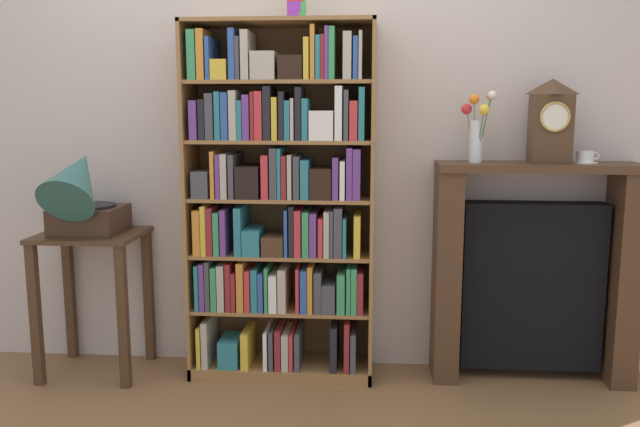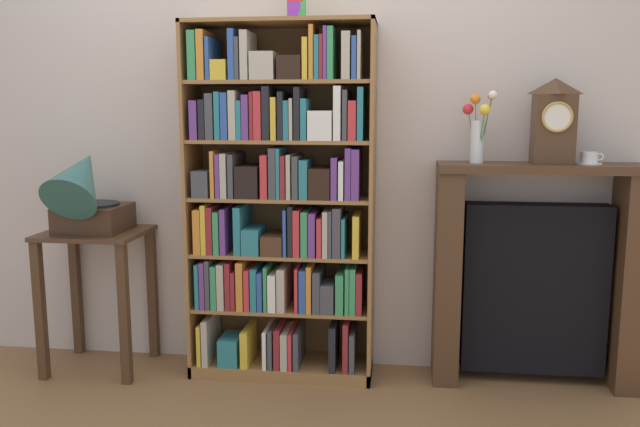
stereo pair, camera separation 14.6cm
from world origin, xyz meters
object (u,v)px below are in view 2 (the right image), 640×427
object	(u,v)px
mantel_clock	(554,121)
flower_vase	(478,127)
teacup_with_saucer	(589,159)
bookshelf	(279,207)
gramophone	(85,192)
fireplace_mantel	(535,277)
side_table_left	(97,270)

from	to	relation	value
mantel_clock	flower_vase	xyz separation A→B (m)	(-0.34, -0.01, -0.03)
teacup_with_saucer	bookshelf	bearing A→B (deg)	-178.86
gramophone	teacup_with_saucer	size ratio (longest dim) A/B	3.92
bookshelf	flower_vase	size ratio (longest dim) A/B	5.20
fireplace_mantel	mantel_clock	world-z (taller)	mantel_clock
mantel_clock	teacup_with_saucer	world-z (taller)	mantel_clock
bookshelf	fireplace_mantel	size ratio (longest dim) A/B	1.61
gramophone	flower_vase	bearing A→B (deg)	4.45
gramophone	mantel_clock	world-z (taller)	mantel_clock
bookshelf	fireplace_mantel	bearing A→B (deg)	2.30
side_table_left	mantel_clock	bearing A→B (deg)	1.92
fireplace_mantel	flower_vase	bearing A→B (deg)	-174.52
teacup_with_saucer	gramophone	bearing A→B (deg)	-176.31
gramophone	fireplace_mantel	size ratio (longest dim) A/B	0.45
side_table_left	mantel_clock	xyz separation A→B (m)	(2.22, 0.07, 0.76)
bookshelf	gramophone	size ratio (longest dim) A/B	3.55
bookshelf	gramophone	distance (m)	0.95
gramophone	fireplace_mantel	xyz separation A→B (m)	(2.18, 0.17, -0.40)
gramophone	fireplace_mantel	distance (m)	2.22
fireplace_mantel	teacup_with_saucer	world-z (taller)	teacup_with_saucer
side_table_left	teacup_with_saucer	world-z (taller)	teacup_with_saucer
mantel_clock	fireplace_mantel	bearing A→B (deg)	149.78
flower_vase	teacup_with_saucer	bearing A→B (deg)	0.86
teacup_with_saucer	flower_vase	bearing A→B (deg)	-179.14
side_table_left	fireplace_mantel	world-z (taller)	fireplace_mantel
bookshelf	teacup_with_saucer	xyz separation A→B (m)	(1.45, 0.03, 0.25)
teacup_with_saucer	mantel_clock	bearing A→B (deg)	-179.18
flower_vase	teacup_with_saucer	size ratio (longest dim) A/B	2.68
side_table_left	teacup_with_saucer	size ratio (longest dim) A/B	5.78
mantel_clock	side_table_left	bearing A→B (deg)	-178.08
flower_vase	bookshelf	bearing A→B (deg)	-178.71
teacup_with_saucer	side_table_left	bearing A→B (deg)	-178.16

